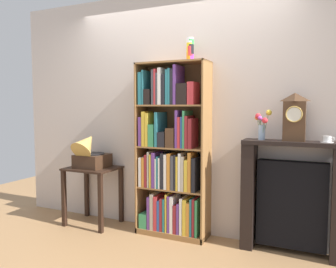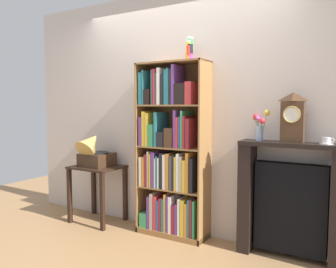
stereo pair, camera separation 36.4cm
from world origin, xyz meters
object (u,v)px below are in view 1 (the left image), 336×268
Objects in this scene: bookshelf at (171,158)px; fireplace_mantel at (292,198)px; gramophone at (90,153)px; flower_vase at (262,124)px; teacup_with_saucer at (327,140)px; cup_stack at (190,50)px; side_table_left at (93,181)px; mantel_clock at (294,117)px.

fireplace_mantel is at bearing 2.65° from bookshelf.
flower_vase reaches higher than gramophone.
gramophone is 1.96m from flower_vase.
gramophone reaches higher than teacup_with_saucer.
bookshelf is 1.15m from cup_stack.
side_table_left is 0.63× the size of fireplace_mantel.
gramophone is at bearing -172.72° from bookshelf.
side_table_left is at bearing -177.38° from teacup_with_saucer.
flower_vase is at bearing 179.91° from mantel_clock.
gramophone is at bearing -176.24° from teacup_with_saucer.
bookshelf is at bearing -177.35° from fireplace_mantel.
flower_vase is (-0.29, 0.00, -0.07)m from mantel_clock.
mantel_clock is (1.23, 0.04, 0.46)m from bookshelf.
gramophone is 1.64× the size of flower_vase.
cup_stack is 0.51× the size of gramophone.
flower_vase is 2.42× the size of teacup_with_saucer.
flower_vase is (0.74, 0.01, -0.75)m from cup_stack.
fireplace_mantel reaches higher than side_table_left.
mantel_clock is (2.21, 0.16, 0.44)m from gramophone.
side_table_left is at bearing 90.00° from gramophone.
cup_stack is at bearing -178.32° from fireplace_mantel.
teacup_with_saucer is at bearing 0.47° from mantel_clock.
side_table_left is 2.35m from mantel_clock.
bookshelf is 4.18× the size of mantel_clock.
side_table_left is at bearing -177.10° from mantel_clock.
flower_vase is at bearing 3.35° from side_table_left.
fireplace_mantel is at bearing 101.86° from mantel_clock.
teacup_with_saucer is at bearing 0.18° from flower_vase.
mantel_clock is 1.54× the size of flower_vase.
side_table_left is 2.56m from teacup_with_saucer.
mantel_clock reaches higher than gramophone.
bookshelf reaches higher than flower_vase.
gramophone is 3.95× the size of teacup_with_saucer.
gramophone is at bearing -90.00° from side_table_left.
flower_vase is (-0.29, -0.02, 0.70)m from fireplace_mantel.
gramophone is (-0.99, -0.13, 0.02)m from bookshelf.
gramophone is 2.24m from fireplace_mantel.
side_table_left is at bearing -176.65° from flower_vase.
cup_stack is at bearing 4.97° from side_table_left.
teacup_with_saucer is at bearing 2.62° from side_table_left.
teacup_with_saucer is (1.51, 0.04, 0.26)m from bookshelf.
cup_stack is 0.54× the size of mantel_clock.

